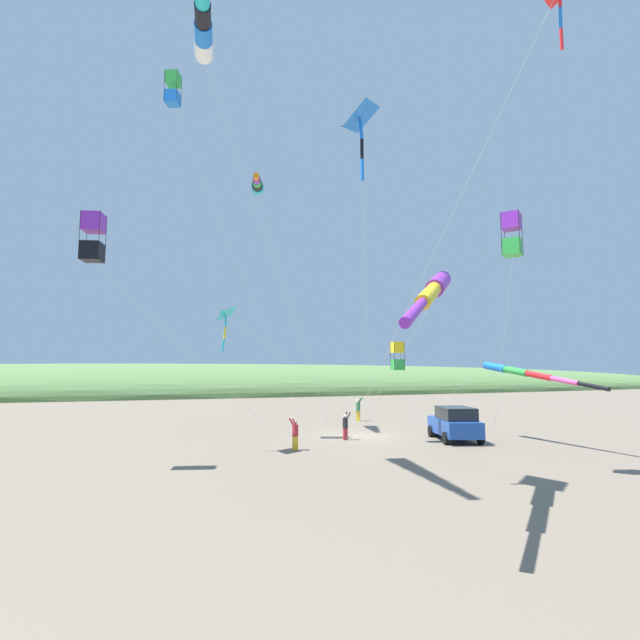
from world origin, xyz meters
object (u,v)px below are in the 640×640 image
person_adult_flyer (358,408)px  kite_box_rainbow_low_near (173,89)px  cooler_box (435,431)px  kite_box_yellow_midlevel (398,356)px  kite_windsock_orange_high_right (257,185)px  parked_car (455,423)px  kite_windsock_blue_topmost (522,372)px  kite_windsock_teal_far_right (203,21)px  person_child_green_jacket (295,432)px  kite_box_checkered_midright (93,237)px  kite_box_striped_overhead (512,235)px  person_child_grey_jacket (345,425)px  kite_delta_magenta_far_left (225,314)px  kite_windsock_long_streamer_left (434,289)px  kite_delta_green_low_center (359,118)px

person_adult_flyer → kite_box_rainbow_low_near: (-4.81, 14.62, 20.03)m
cooler_box → kite_box_yellow_midlevel: kite_box_yellow_midlevel is taller
cooler_box → kite_box_rainbow_low_near: size_ratio=0.03×
person_adult_flyer → kite_windsock_orange_high_right: size_ratio=0.10×
kite_box_yellow_midlevel → kite_box_rainbow_low_near: bearing=64.3°
parked_car → kite_windsock_blue_topmost: size_ratio=0.39×
parked_car → kite_windsock_teal_far_right: kite_windsock_teal_far_right is taller
kite_windsock_teal_far_right → person_child_green_jacket: bearing=-56.3°
kite_box_checkered_midright → kite_windsock_blue_topmost: bearing=-92.2°
cooler_box → kite_box_striped_overhead: bearing=162.8°
kite_box_checkered_midright → person_child_green_jacket: bearing=-82.0°
parked_car → person_child_grey_jacket: parked_car is taller
person_child_grey_jacket → kite_box_striped_overhead: (-10.33, -2.69, 8.36)m
parked_car → kite_box_checkered_midright: kite_box_checkered_midright is taller
kite_delta_magenta_far_left → kite_windsock_blue_topmost: kite_delta_magenta_far_left is taller
person_adult_flyer → kite_box_checkered_midright: kite_box_checkered_midright is taller
kite_delta_magenta_far_left → kite_box_checkered_midright: bearing=110.1°
kite_box_yellow_midlevel → person_child_green_jacket: bearing=94.8°
kite_box_striped_overhead → kite_windsock_orange_high_right: bearing=20.4°
kite_windsock_blue_topmost → kite_windsock_long_streamer_left: bearing=127.1°
kite_box_checkered_midright → person_adult_flyer: bearing=-55.2°
kite_box_yellow_midlevel → person_child_grey_jacket: bearing=53.8°
cooler_box → person_child_grey_jacket: size_ratio=0.41×
kite_box_checkered_midright → kite_delta_green_low_center: 11.73m
person_adult_flyer → kite_box_yellow_midlevel: (-10.61, 2.59, 3.66)m
parked_car → kite_windsock_teal_far_right: size_ratio=0.25×
parked_car → person_child_grey_jacket: 6.05m
kite_delta_magenta_far_left → kite_box_checkered_midright: kite_box_checkered_midright is taller
kite_delta_magenta_far_left → kite_box_checkered_midright: size_ratio=1.10×
person_adult_flyer → kite_delta_green_low_center: (-18.72, 8.72, 12.05)m
cooler_box → kite_windsock_blue_topmost: bearing=-147.7°
parked_car → kite_box_checkered_midright: bearing=93.5°
person_child_green_jacket → kite_delta_magenta_far_left: 6.73m
cooler_box → kite_delta_green_low_center: 18.78m
kite_box_striped_overhead → kite_box_yellow_midlevel: (8.58, 0.29, -4.56)m
person_child_grey_jacket → kite_box_yellow_midlevel: 4.83m
cooler_box → kite_windsock_teal_far_right: (-5.71, 14.83, 18.24)m
kite_delta_magenta_far_left → kite_box_rainbow_low_near: bearing=25.3°
kite_delta_magenta_far_left → kite_windsock_long_streamer_left: (-11.64, -4.17, -0.39)m
kite_delta_green_low_center → cooler_box: bearing=-44.4°
kite_windsock_long_streamer_left → kite_delta_green_low_center: bearing=14.9°
parked_car → kite_windsock_teal_far_right: 22.97m
kite_windsock_blue_topmost → kite_windsock_long_streamer_left: 14.60m
parked_car → kite_windsock_teal_far_right: (-3.36, 14.50, 17.50)m
parked_car → kite_windsock_blue_topmost: kite_windsock_blue_topmost is taller
kite_windsock_blue_topmost → kite_windsock_orange_high_right: size_ratio=0.68×
cooler_box → person_adult_flyer: person_adult_flyer is taller
kite_windsock_blue_topmost → kite_windsock_orange_high_right: 21.11m
cooler_box → person_child_green_jacket: 9.81m
person_child_grey_jacket → kite_windsock_long_streamer_left: (-13.06, 2.89, 5.38)m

